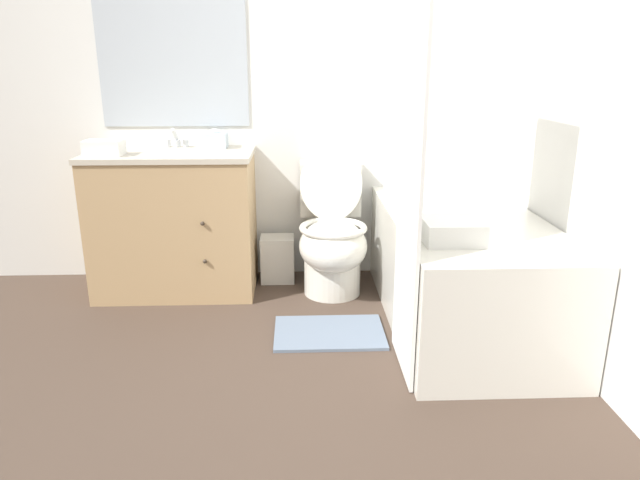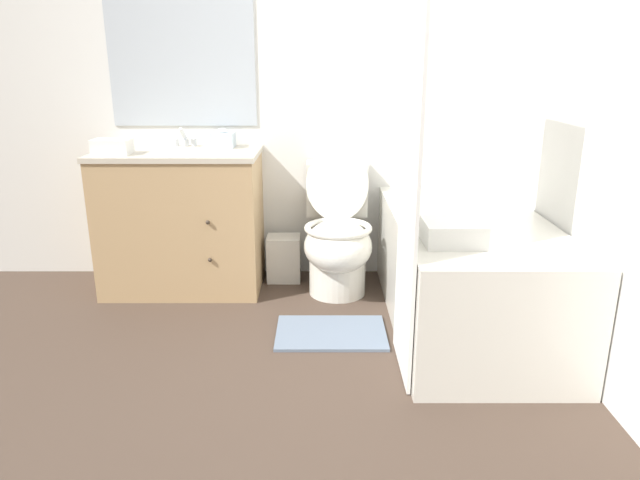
{
  "view_description": "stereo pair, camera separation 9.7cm",
  "coord_description": "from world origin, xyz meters",
  "px_view_note": "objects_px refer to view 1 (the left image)",
  "views": [
    {
      "loc": [
        -0.02,
        -1.9,
        1.34
      ],
      "look_at": [
        0.08,
        0.77,
        0.51
      ],
      "focal_mm": 32.0,
      "sensor_mm": 36.0,
      "label": 1
    },
    {
      "loc": [
        0.07,
        -1.91,
        1.34
      ],
      "look_at": [
        0.08,
        0.77,
        0.51
      ],
      "focal_mm": 32.0,
      "sensor_mm": 36.0,
      "label": 2
    }
  ],
  "objects_px": {
    "wastebasket": "(278,259)",
    "hand_towel_folded": "(104,148)",
    "tissue_box": "(215,140)",
    "vanity_cabinet": "(175,221)",
    "bath_mat": "(329,333)",
    "bathtub": "(461,269)",
    "sink_faucet": "(176,141)",
    "bath_towel_folded": "(460,231)",
    "toilet": "(332,238)"
  },
  "relations": [
    {
      "from": "sink_faucet",
      "to": "bath_mat",
      "type": "distance_m",
      "value": 1.52
    },
    {
      "from": "bath_towel_folded",
      "to": "wastebasket",
      "type": "bearing_deg",
      "value": 129.21
    },
    {
      "from": "bathtub",
      "to": "bath_towel_folded",
      "type": "distance_m",
      "value": 0.56
    },
    {
      "from": "wastebasket",
      "to": "vanity_cabinet",
      "type": "bearing_deg",
      "value": -169.08
    },
    {
      "from": "hand_towel_folded",
      "to": "bath_mat",
      "type": "height_order",
      "value": "hand_towel_folded"
    },
    {
      "from": "hand_towel_folded",
      "to": "bath_towel_folded",
      "type": "relative_size",
      "value": 0.61
    },
    {
      "from": "toilet",
      "to": "hand_towel_folded",
      "type": "height_order",
      "value": "hand_towel_folded"
    },
    {
      "from": "toilet",
      "to": "bathtub",
      "type": "xyz_separation_m",
      "value": [
        0.67,
        -0.43,
        -0.05
      ]
    },
    {
      "from": "tissue_box",
      "to": "bath_towel_folded",
      "type": "height_order",
      "value": "tissue_box"
    },
    {
      "from": "vanity_cabinet",
      "to": "bath_mat",
      "type": "xyz_separation_m",
      "value": [
        0.89,
        -0.67,
        -0.43
      ]
    },
    {
      "from": "tissue_box",
      "to": "bath_towel_folded",
      "type": "xyz_separation_m",
      "value": [
        1.22,
        -1.08,
        -0.27
      ]
    },
    {
      "from": "bathtub",
      "to": "hand_towel_folded",
      "type": "distance_m",
      "value": 2.07
    },
    {
      "from": "toilet",
      "to": "hand_towel_folded",
      "type": "xyz_separation_m",
      "value": [
        -1.28,
        -0.04,
        0.55
      ]
    },
    {
      "from": "toilet",
      "to": "tissue_box",
      "type": "distance_m",
      "value": 0.92
    },
    {
      "from": "tissue_box",
      "to": "bath_mat",
      "type": "relative_size",
      "value": 0.25
    },
    {
      "from": "toilet",
      "to": "bathtub",
      "type": "bearing_deg",
      "value": -32.95
    },
    {
      "from": "sink_faucet",
      "to": "hand_towel_folded",
      "type": "relative_size",
      "value": 0.7
    },
    {
      "from": "bathtub",
      "to": "wastebasket",
      "type": "height_order",
      "value": "bathtub"
    },
    {
      "from": "toilet",
      "to": "wastebasket",
      "type": "xyz_separation_m",
      "value": [
        -0.34,
        0.2,
        -0.2
      ]
    },
    {
      "from": "wastebasket",
      "to": "bath_mat",
      "type": "relative_size",
      "value": 0.51
    },
    {
      "from": "bath_towel_folded",
      "to": "bathtub",
      "type": "bearing_deg",
      "value": 70.57
    },
    {
      "from": "sink_faucet",
      "to": "wastebasket",
      "type": "height_order",
      "value": "sink_faucet"
    },
    {
      "from": "bathtub",
      "to": "bath_towel_folded",
      "type": "bearing_deg",
      "value": -109.43
    },
    {
      "from": "bath_towel_folded",
      "to": "bath_mat",
      "type": "relative_size",
      "value": 0.59
    },
    {
      "from": "bathtub",
      "to": "bath_mat",
      "type": "xyz_separation_m",
      "value": [
        -0.71,
        -0.15,
        -0.28
      ]
    },
    {
      "from": "tissue_box",
      "to": "bathtub",
      "type": "bearing_deg",
      "value": -26.07
    },
    {
      "from": "sink_faucet",
      "to": "bath_towel_folded",
      "type": "relative_size",
      "value": 0.42
    },
    {
      "from": "wastebasket",
      "to": "bath_towel_folded",
      "type": "xyz_separation_m",
      "value": [
        0.86,
        -1.05,
        0.48
      ]
    },
    {
      "from": "bath_towel_folded",
      "to": "hand_towel_folded",
      "type": "bearing_deg",
      "value": 155.8
    },
    {
      "from": "bath_mat",
      "to": "toilet",
      "type": "bearing_deg",
      "value": 85.28
    },
    {
      "from": "vanity_cabinet",
      "to": "toilet",
      "type": "bearing_deg",
      "value": -5.03
    },
    {
      "from": "sink_faucet",
      "to": "wastebasket",
      "type": "relative_size",
      "value": 0.49
    },
    {
      "from": "sink_faucet",
      "to": "bath_towel_folded",
      "type": "distance_m",
      "value": 1.86
    },
    {
      "from": "wastebasket",
      "to": "tissue_box",
      "type": "bearing_deg",
      "value": 174.27
    },
    {
      "from": "bathtub",
      "to": "hand_towel_folded",
      "type": "relative_size",
      "value": 7.68
    },
    {
      "from": "bathtub",
      "to": "tissue_box",
      "type": "height_order",
      "value": "tissue_box"
    },
    {
      "from": "toilet",
      "to": "bathtub",
      "type": "height_order",
      "value": "toilet"
    },
    {
      "from": "vanity_cabinet",
      "to": "wastebasket",
      "type": "height_order",
      "value": "vanity_cabinet"
    },
    {
      "from": "vanity_cabinet",
      "to": "toilet",
      "type": "relative_size",
      "value": 1.1
    },
    {
      "from": "toilet",
      "to": "bath_towel_folded",
      "type": "relative_size",
      "value": 2.58
    },
    {
      "from": "hand_towel_folded",
      "to": "bath_towel_folded",
      "type": "height_order",
      "value": "hand_towel_folded"
    },
    {
      "from": "vanity_cabinet",
      "to": "bathtub",
      "type": "distance_m",
      "value": 1.69
    },
    {
      "from": "sink_faucet",
      "to": "bath_towel_folded",
      "type": "bearing_deg",
      "value": -37.74
    },
    {
      "from": "vanity_cabinet",
      "to": "tissue_box",
      "type": "relative_size",
      "value": 6.71
    },
    {
      "from": "hand_towel_folded",
      "to": "vanity_cabinet",
      "type": "bearing_deg",
      "value": 20.64
    },
    {
      "from": "vanity_cabinet",
      "to": "hand_towel_folded",
      "type": "distance_m",
      "value": 0.58
    },
    {
      "from": "wastebasket",
      "to": "hand_towel_folded",
      "type": "bearing_deg",
      "value": -165.51
    },
    {
      "from": "wastebasket",
      "to": "bath_mat",
      "type": "distance_m",
      "value": 0.85
    },
    {
      "from": "toilet",
      "to": "bathtub",
      "type": "relative_size",
      "value": 0.55
    },
    {
      "from": "wastebasket",
      "to": "tissue_box",
      "type": "relative_size",
      "value": 2.05
    }
  ]
}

